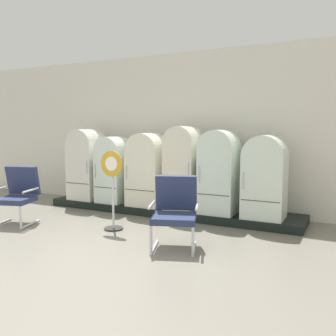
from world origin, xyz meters
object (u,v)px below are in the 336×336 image
object	(u,v)px
refrigerator_1	(113,167)
refrigerator_4	(219,169)
armchair_left	(18,193)
armchair_right	(175,209)
refrigerator_0	(87,162)
refrigerator_2	(147,168)
sign_stand	(113,193)
refrigerator_5	(265,175)
refrigerator_3	(184,165)

from	to	relation	value
refrigerator_1	refrigerator_4	bearing A→B (deg)	0.01
armchair_left	armchair_right	bearing A→B (deg)	1.28
refrigerator_0	refrigerator_1	world-z (taller)	refrigerator_0
refrigerator_2	sign_stand	size ratio (longest dim) A/B	1.09
armchair_left	armchair_right	world-z (taller)	same
refrigerator_4	armchair_right	xyz separation A→B (m)	(-0.06, -1.73, -0.41)
refrigerator_4	armchair_left	world-z (taller)	refrigerator_4
refrigerator_5	armchair_left	xyz separation A→B (m)	(-3.99, -1.79, -0.35)
armchair_right	sign_stand	xyz separation A→B (m)	(-1.33, 0.35, 0.07)
refrigerator_5	armchair_right	bearing A→B (deg)	-117.38
refrigerator_5	sign_stand	size ratio (longest dim) A/B	1.08
refrigerator_2	refrigerator_4	world-z (taller)	refrigerator_4
refrigerator_1	armchair_left	size ratio (longest dim) A/B	1.35
armchair_right	sign_stand	size ratio (longest dim) A/B	0.77
refrigerator_0	refrigerator_2	bearing A→B (deg)	0.07
armchair_left	sign_stand	world-z (taller)	sign_stand
refrigerator_4	armchair_right	bearing A→B (deg)	-92.09
refrigerator_5	armchair_right	size ratio (longest dim) A/B	1.40
refrigerator_0	refrigerator_5	size ratio (longest dim) A/B	1.07
refrigerator_3	refrigerator_4	xyz separation A→B (m)	(0.72, -0.03, -0.04)
refrigerator_2	refrigerator_3	world-z (taller)	refrigerator_3
refrigerator_2	refrigerator_5	distance (m)	2.35
sign_stand	refrigerator_3	bearing A→B (deg)	64.39
refrigerator_1	refrigerator_5	size ratio (longest dim) A/B	0.96
refrigerator_2	armchair_right	size ratio (longest dim) A/B	1.43
refrigerator_4	refrigerator_5	size ratio (longest dim) A/B	1.06
refrigerator_1	refrigerator_0	bearing A→B (deg)	179.43
armchair_right	sign_stand	world-z (taller)	sign_stand
sign_stand	refrigerator_1	bearing A→B (deg)	124.61
refrigerator_0	sign_stand	world-z (taller)	refrigerator_0
refrigerator_3	refrigerator_4	world-z (taller)	refrigerator_3
sign_stand	refrigerator_5	bearing A→B (deg)	31.71
refrigerator_0	refrigerator_4	xyz separation A→B (m)	(3.07, -0.01, -0.00)
armchair_right	refrigerator_3	bearing A→B (deg)	110.55
refrigerator_2	refrigerator_1	bearing A→B (deg)	-179.37
armchair_left	refrigerator_2	bearing A→B (deg)	47.66
armchair_left	refrigerator_3	bearing A→B (deg)	36.75
refrigerator_5	refrigerator_2	bearing A→B (deg)	179.70
refrigerator_3	refrigerator_0	bearing A→B (deg)	-179.53
refrigerator_2	sign_stand	xyz separation A→B (m)	(0.12, -1.39, -0.29)
refrigerator_3	armchair_left	world-z (taller)	refrigerator_3
refrigerator_0	sign_stand	bearing A→B (deg)	-39.57
refrigerator_2	armchair_left	world-z (taller)	refrigerator_2
armchair_left	sign_stand	distance (m)	1.82
refrigerator_0	armchair_left	world-z (taller)	refrigerator_0
armchair_left	armchair_right	distance (m)	3.10
refrigerator_5	armchair_left	size ratio (longest dim) A/B	1.40
refrigerator_1	armchair_left	xyz separation A→B (m)	(-0.82, -1.80, -0.33)
refrigerator_4	armchair_right	size ratio (longest dim) A/B	1.49
refrigerator_3	refrigerator_4	size ratio (longest dim) A/B	1.04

